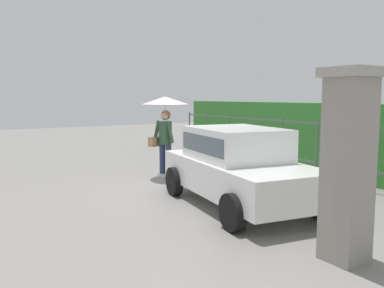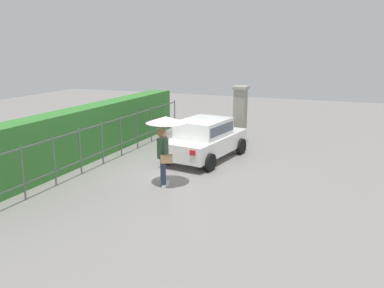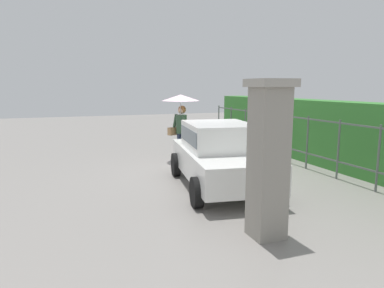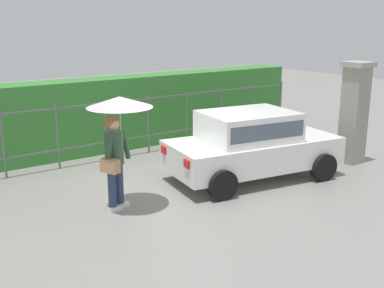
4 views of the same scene
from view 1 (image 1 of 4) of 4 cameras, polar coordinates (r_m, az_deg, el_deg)
The scene contains 6 objects.
ground_plane at distance 9.41m, azimuth 1.17°, elevation -6.00°, with size 40.00×40.00×0.00m, color gray.
car at distance 7.73m, azimuth 6.49°, elevation -2.75°, with size 3.92×2.30×1.48m.
pedestrian at distance 10.28m, azimuth -3.86°, elevation 4.07°, with size 1.16×1.16×2.07m.
gate_pillar at distance 5.36m, azimuth 21.10°, elevation -2.62°, with size 0.60×0.60×2.42m.
fence_section at distance 10.79m, azimuth 14.74°, elevation -0.14°, with size 10.80×0.05×1.50m.
hedge_row at distance 11.48m, azimuth 18.00°, elevation 0.77°, with size 11.75×0.90×1.90m, color #387F33.
Camera 1 is at (7.69, -5.01, 2.07)m, focal length 37.88 mm.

